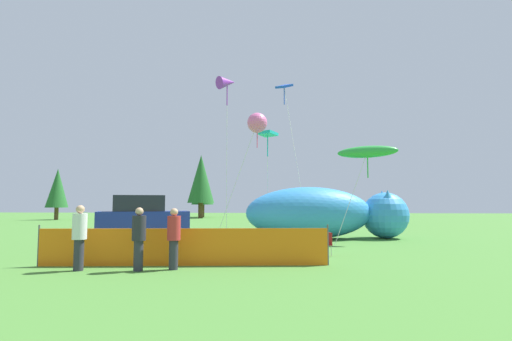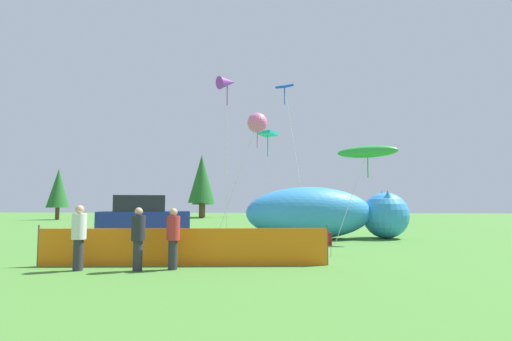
{
  "view_description": "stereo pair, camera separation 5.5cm",
  "coord_description": "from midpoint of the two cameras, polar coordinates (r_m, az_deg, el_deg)",
  "views": [
    {
      "loc": [
        2.2,
        -16.57,
        1.98
      ],
      "look_at": [
        0.78,
        3.13,
        3.57
      ],
      "focal_mm": 28.0,
      "sensor_mm": 36.0,
      "label": 1
    },
    {
      "loc": [
        2.25,
        -16.56,
        1.98
      ],
      "look_at": [
        0.78,
        3.13,
        3.57
      ],
      "focal_mm": 28.0,
      "sensor_mm": 36.0,
      "label": 2
    }
  ],
  "objects": [
    {
      "name": "ground_plane",
      "position": [
        16.83,
        -3.58,
        -11.36
      ],
      "size": [
        120.0,
        120.0,
        0.0
      ],
      "primitive_type": "plane",
      "color": "#477F33"
    },
    {
      "name": "parked_car",
      "position": [
        20.21,
        -16.01,
        -6.83
      ],
      "size": [
        4.6,
        3.13,
        2.34
      ],
      "rotation": [
        0.0,
        0.0,
        0.37
      ],
      "color": "navy",
      "rests_on": "ground"
    },
    {
      "name": "folding_chair",
      "position": [
        15.42,
        9.88,
        -10.07
      ],
      "size": [
        0.62,
        0.62,
        0.86
      ],
      "rotation": [
        0.0,
        0.0,
        -2.87
      ],
      "color": "maroon",
      "rests_on": "ground"
    },
    {
      "name": "inflatable_cat",
      "position": [
        22.28,
        9.77,
        -6.28
      ],
      "size": [
        9.21,
        4.08,
        2.83
      ],
      "rotation": [
        0.0,
        0.0,
        0.18
      ],
      "color": "#338CD8",
      "rests_on": "ground"
    },
    {
      "name": "safety_fence",
      "position": [
        13.01,
        -10.32,
        -10.7
      ],
      "size": [
        9.12,
        0.92,
        1.29
      ],
      "rotation": [
        0.0,
        0.0,
        0.1
      ],
      "color": "orange",
      "rests_on": "ground"
    },
    {
      "name": "spectator_in_white_shirt",
      "position": [
        12.31,
        -11.79,
        -9.13
      ],
      "size": [
        0.4,
        0.4,
        1.82
      ],
      "color": "#2D2D38",
      "rests_on": "ground"
    },
    {
      "name": "spectator_in_yellow_shirt",
      "position": [
        12.97,
        -24.02,
        -8.38
      ],
      "size": [
        0.42,
        0.42,
        1.91
      ],
      "color": "#2D2D38",
      "rests_on": "ground"
    },
    {
      "name": "spectator_in_green_shirt",
      "position": [
        12.32,
        -16.52,
        -8.98
      ],
      "size": [
        0.4,
        0.4,
        1.84
      ],
      "color": "#2D2D38",
      "rests_on": "ground"
    },
    {
      "name": "kite_blue_box",
      "position": [
        28.36,
        4.06,
        11.48
      ],
      "size": [
        2.08,
        3.25,
        10.37
      ],
      "color": "silver",
      "rests_on": "ground"
    },
    {
      "name": "kite_teal_diamond",
      "position": [
        22.74,
        1.6,
        5.03
      ],
      "size": [
        1.24,
        1.72,
        6.01
      ],
      "color": "silver",
      "rests_on": "ground"
    },
    {
      "name": "kite_pink_octopus",
      "position": [
        20.66,
        0.09,
        6.8
      ],
      "size": [
        2.76,
        1.03,
        6.6
      ],
      "color": "silver",
      "rests_on": "ground"
    },
    {
      "name": "kite_green_fish",
      "position": [
        20.74,
        15.55,
        2.56
      ],
      "size": [
        3.4,
        2.01,
        4.89
      ],
      "color": "silver",
      "rests_on": "ground"
    },
    {
      "name": "kite_purple_delta",
      "position": [
        22.84,
        -4.21,
        12.33
      ],
      "size": [
        1.37,
        1.5,
        9.14
      ],
      "color": "silver",
      "rests_on": "ground"
    },
    {
      "name": "horizon_tree_east",
      "position": [
        52.08,
        -7.9,
        -1.21
      ],
      "size": [
        3.43,
        3.43,
        8.18
      ],
      "color": "brown",
      "rests_on": "ground"
    },
    {
      "name": "horizon_tree_west",
      "position": [
        51.95,
        -26.54,
        -2.28
      ],
      "size": [
        2.49,
        2.49,
        5.94
      ],
      "color": "brown",
      "rests_on": "ground"
    },
    {
      "name": "horizon_tree_mid",
      "position": [
        55.42,
        -7.66,
        -2.04
      ],
      "size": [
        3.02,
        3.02,
        7.2
      ],
      "color": "brown",
      "rests_on": "ground"
    }
  ]
}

